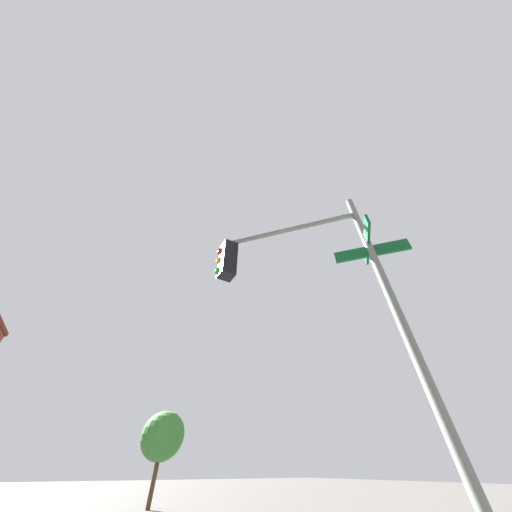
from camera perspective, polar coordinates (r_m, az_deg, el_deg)
The scene contains 2 objects.
traffic_signal_near at distance 3.94m, azimuth 10.39°, elevation -5.23°, with size 2.45×2.23×5.44m.
street_tree at distance 18.85m, azimuth -21.23°, elevation -34.95°, with size 2.50×2.50×4.35m.
Camera 1 is at (-8.60, -3.57, 1.55)m, focal length 16.86 mm.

